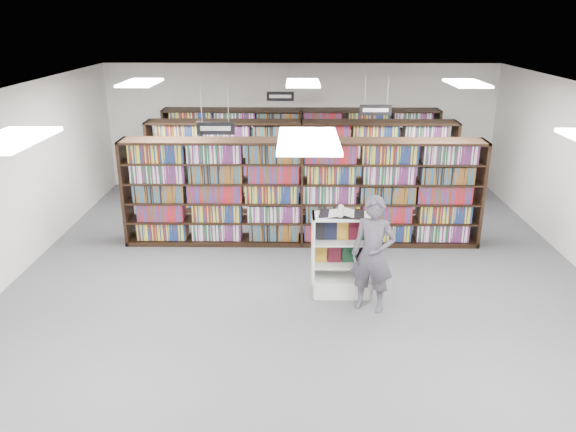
{
  "coord_description": "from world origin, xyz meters",
  "views": [
    {
      "loc": [
        -0.12,
        -8.52,
        4.35
      ],
      "look_at": [
        -0.25,
        0.5,
        1.1
      ],
      "focal_mm": 35.0,
      "sensor_mm": 36.0,
      "label": 1
    }
  ],
  "objects_px": {
    "shopper": "(373,255)",
    "open_book": "(341,213)",
    "bookshelf_row_near": "(302,193)",
    "endcap_display": "(341,267)"
  },
  "relations": [
    {
      "from": "bookshelf_row_near",
      "to": "shopper",
      "type": "bearing_deg",
      "value": -68.68
    },
    {
      "from": "endcap_display",
      "to": "bookshelf_row_near",
      "type": "bearing_deg",
      "value": 105.66
    },
    {
      "from": "bookshelf_row_near",
      "to": "shopper",
      "type": "xyz_separation_m",
      "value": [
        1.05,
        -2.7,
        -0.13
      ]
    },
    {
      "from": "bookshelf_row_near",
      "to": "endcap_display",
      "type": "distance_m",
      "value": 2.34
    },
    {
      "from": "endcap_display",
      "to": "open_book",
      "type": "relative_size",
      "value": 1.84
    },
    {
      "from": "bookshelf_row_near",
      "to": "shopper",
      "type": "height_order",
      "value": "bookshelf_row_near"
    },
    {
      "from": "endcap_display",
      "to": "open_book",
      "type": "bearing_deg",
      "value": -162.15
    },
    {
      "from": "shopper",
      "to": "open_book",
      "type": "bearing_deg",
      "value": 152.16
    },
    {
      "from": "endcap_display",
      "to": "shopper",
      "type": "height_order",
      "value": "shopper"
    },
    {
      "from": "endcap_display",
      "to": "shopper",
      "type": "xyz_separation_m",
      "value": [
        0.42,
        -0.53,
        0.45
      ]
    }
  ]
}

